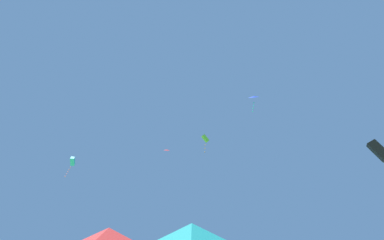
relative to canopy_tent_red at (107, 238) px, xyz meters
The scene contains 7 objects.
canopy_tent_red is the anchor object (origin of this frame).
canopy_tent_teal 5.07m from the canopy_tent_red, ahead, with size 3.54×3.54×3.79m.
kite_blue_delta 24.95m from the canopy_tent_red, 39.06° to the left, with size 1.63×1.45×2.92m.
kite_black_box 16.41m from the canopy_tent_red, 11.43° to the right, with size 1.02×0.84×1.29m.
kite_red_delta 23.45m from the canopy_tent_red, 87.17° to the left, with size 1.09×1.04×0.57m.
kite_lime_box 22.86m from the canopy_tent_red, 67.15° to the left, with size 1.15×0.81×2.66m.
kite_cyan_box 12.95m from the canopy_tent_red, 134.28° to the left, with size 0.64×1.02×2.06m.
Camera 1 is at (-0.61, -6.72, 1.61)m, focal length 22.82 mm.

